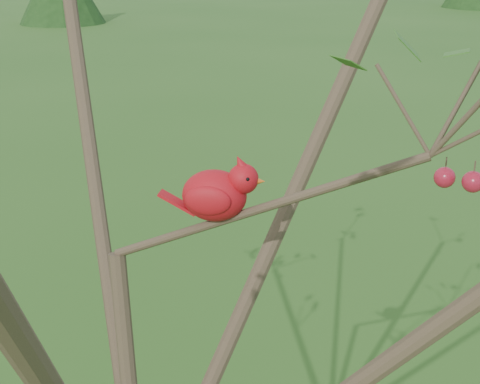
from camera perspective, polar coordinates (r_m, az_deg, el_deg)
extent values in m
sphere|color=maroon|center=(1.31, 17.06, 1.20)|extent=(0.04, 0.04, 0.04)
sphere|color=maroon|center=(1.28, 19.26, 0.82)|extent=(0.04, 0.04, 0.04)
ellipsoid|color=red|center=(1.29, -2.20, -0.29)|extent=(0.13, 0.10, 0.10)
sphere|color=red|center=(1.26, 0.29, 1.13)|extent=(0.06, 0.06, 0.06)
cone|color=red|center=(1.26, 0.07, 2.40)|extent=(0.04, 0.03, 0.04)
cone|color=#D85914|center=(1.26, 1.59, 0.94)|extent=(0.03, 0.02, 0.02)
ellipsoid|color=black|center=(1.26, 1.16, 0.92)|extent=(0.02, 0.03, 0.03)
cube|color=red|center=(1.31, -5.32, -0.91)|extent=(0.08, 0.03, 0.04)
ellipsoid|color=red|center=(1.32, -2.07, 0.41)|extent=(0.09, 0.03, 0.06)
ellipsoid|color=red|center=(1.25, -2.77, -0.77)|extent=(0.09, 0.03, 0.06)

